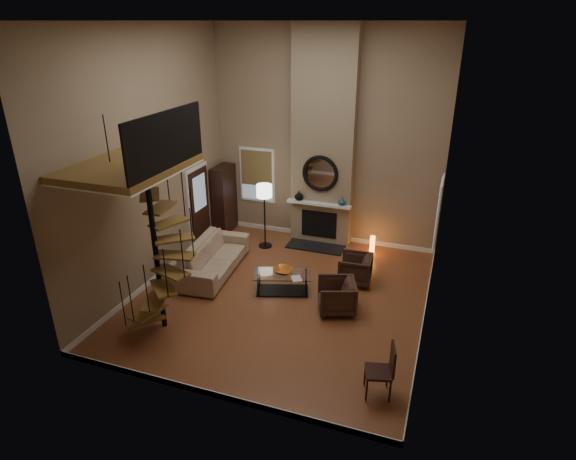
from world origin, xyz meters
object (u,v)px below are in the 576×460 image
(hutch, at_px, (224,199))
(side_chair, at_px, (384,368))
(accent_lamp, at_px, (372,244))
(floor_lamp, at_px, (264,196))
(armchair_near, at_px, (358,269))
(sofa, at_px, (214,257))
(coffee_table, at_px, (282,280))
(armchair_far, at_px, (340,296))

(hutch, bearing_deg, side_chair, -44.01)
(accent_lamp, bearing_deg, floor_lamp, -169.29)
(hutch, relative_size, armchair_near, 2.57)
(sofa, height_order, armchair_near, sofa)
(side_chair, bearing_deg, coffee_table, 136.60)
(accent_lamp, height_order, side_chair, side_chair)
(armchair_far, relative_size, side_chair, 0.82)
(sofa, height_order, accent_lamp, sofa)
(floor_lamp, bearing_deg, accent_lamp, 10.71)
(sofa, height_order, floor_lamp, floor_lamp)
(hutch, distance_m, floor_lamp, 1.66)
(armchair_near, bearing_deg, armchair_far, -9.05)
(armchair_near, bearing_deg, floor_lamp, -116.07)
(sofa, relative_size, side_chair, 2.67)
(accent_lamp, bearing_deg, hutch, 178.50)
(floor_lamp, xyz_separation_m, accent_lamp, (2.74, 0.52, -1.16))
(sofa, xyz_separation_m, armchair_far, (3.22, -0.65, -0.04))
(floor_lamp, bearing_deg, coffee_table, -58.81)
(armchair_far, xyz_separation_m, side_chair, (1.22, -2.13, 0.17))
(hutch, relative_size, accent_lamp, 4.05)
(coffee_table, xyz_separation_m, side_chair, (2.60, -2.45, 0.24))
(hutch, relative_size, armchair_far, 2.47)
(floor_lamp, xyz_separation_m, side_chair, (3.82, -4.48, -0.89))
(hutch, xyz_separation_m, accent_lamp, (4.21, -0.11, -0.70))
(armchair_far, bearing_deg, sofa, -121.28)
(armchair_far, bearing_deg, armchair_near, 155.12)
(sofa, bearing_deg, side_chair, -127.48)
(coffee_table, bearing_deg, hutch, 135.42)
(armchair_near, distance_m, armchair_far, 1.26)
(floor_lamp, bearing_deg, armchair_near, -22.09)
(hutch, relative_size, floor_lamp, 1.09)
(side_chair, bearing_deg, floor_lamp, 130.46)
(floor_lamp, distance_m, side_chair, 5.96)
(hutch, bearing_deg, armchair_near, -22.49)
(armchair_near, height_order, side_chair, side_chair)
(hutch, xyz_separation_m, side_chair, (5.29, -5.11, -0.42))
(hutch, distance_m, coffee_table, 3.84)
(sofa, distance_m, floor_lamp, 2.08)
(sofa, xyz_separation_m, armchair_near, (3.33, 0.60, -0.04))
(hutch, xyz_separation_m, coffee_table, (2.70, -2.66, -0.67))
(sofa, distance_m, coffee_table, 1.88)
(armchair_near, xyz_separation_m, floor_lamp, (-2.71, 1.10, 1.06))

